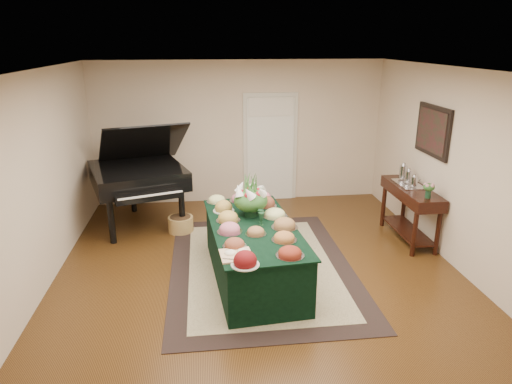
{
  "coord_description": "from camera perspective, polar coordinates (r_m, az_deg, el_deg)",
  "views": [
    {
      "loc": [
        -0.71,
        -5.61,
        3.04
      ],
      "look_at": [
        0.0,
        0.3,
        1.05
      ],
      "focal_mm": 32.0,
      "sensor_mm": 36.0,
      "label": 1
    }
  ],
  "objects": [
    {
      "name": "area_rug",
      "position": [
        6.52,
        0.65,
        -9.25
      ],
      "size": [
        2.51,
        3.52,
        0.01
      ],
      "color": "black",
      "rests_on": "ground"
    },
    {
      "name": "floral_centerpiece",
      "position": [
        6.14,
        -0.67,
        -0.51
      ],
      "size": [
        0.48,
        0.48,
        0.48
      ],
      "color": "#15341F",
      "rests_on": "buffet_table"
    },
    {
      "name": "green_goblets",
      "position": [
        5.93,
        0.65,
        -3.2
      ],
      "size": [
        0.08,
        0.18,
        0.18
      ],
      "color": "#15341F",
      "rests_on": "buffet_table"
    },
    {
      "name": "wicker_basket",
      "position": [
        7.7,
        -9.39,
        -3.99
      ],
      "size": [
        0.41,
        0.41,
        0.26
      ],
      "primitive_type": "cylinder",
      "color": "olive",
      "rests_on": "ground"
    },
    {
      "name": "grand_piano",
      "position": [
        7.91,
        -14.48,
        2.13
      ],
      "size": [
        1.85,
        2.05,
        1.77
      ],
      "color": "black",
      "rests_on": "ground"
    },
    {
      "name": "wall_painting",
      "position": [
        7.35,
        21.22,
        7.14
      ],
      "size": [
        0.05,
        0.95,
        0.75
      ],
      "color": "black",
      "rests_on": "ground"
    },
    {
      "name": "cutting_board",
      "position": [
        5.12,
        -2.52,
        -7.58
      ],
      "size": [
        0.38,
        0.38,
        0.1
      ],
      "color": "tan",
      "rests_on": "buffet_table"
    },
    {
      "name": "kitchen_doorway",
      "position": [
        8.91,
        1.79,
        5.4
      ],
      "size": [
        1.05,
        0.07,
        2.1
      ],
      "color": "beige",
      "rests_on": "ground"
    },
    {
      "name": "food_platters",
      "position": [
        5.94,
        -0.5,
        -3.61
      ],
      "size": [
        1.14,
        2.39,
        0.13
      ],
      "color": "silver",
      "rests_on": "buffet_table"
    },
    {
      "name": "buffet_table",
      "position": [
        6.05,
        -0.33,
        -7.55
      ],
      "size": [
        1.25,
        2.33,
        0.76
      ],
      "color": "black",
      "rests_on": "ground"
    },
    {
      "name": "tea_service",
      "position": [
        7.58,
        18.47,
        1.82
      ],
      "size": [
        0.34,
        0.58,
        0.3
      ],
      "color": "silver",
      "rests_on": "mahogany_sideboard"
    },
    {
      "name": "ground",
      "position": [
        6.42,
        0.32,
        -9.78
      ],
      "size": [
        6.0,
        6.0,
        0.0
      ],
      "primitive_type": "plane",
      "color": "black",
      "rests_on": "ground"
    },
    {
      "name": "pink_bouquet",
      "position": [
        6.99,
        20.8,
        0.51
      ],
      "size": [
        0.18,
        0.18,
        0.23
      ],
      "color": "#15341F",
      "rests_on": "mahogany_sideboard"
    },
    {
      "name": "mahogany_sideboard",
      "position": [
        7.52,
        18.79,
        -0.84
      ],
      "size": [
        0.45,
        1.39,
        0.87
      ],
      "color": "black",
      "rests_on": "ground"
    }
  ]
}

